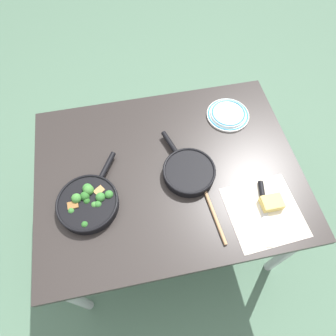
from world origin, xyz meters
name	(u,v)px	position (x,y,z in m)	size (l,w,h in m)	color
ground_plane	(168,222)	(0.00, 0.00, 0.00)	(14.00, 14.00, 0.00)	#51755B
dining_table_red	(168,177)	(0.00, 0.00, 0.65)	(1.24, 0.95, 0.72)	#2D2826
skillet_broccoli	(88,202)	(0.37, 0.10, 0.75)	(0.28, 0.38, 0.07)	black
skillet_eggs	(189,172)	(-0.09, 0.04, 0.75)	(0.24, 0.37, 0.05)	black
wooden_spoon	(207,195)	(-0.14, 0.16, 0.73)	(0.06, 0.38, 0.02)	tan
parchment_sheet	(264,212)	(-0.37, 0.29, 0.73)	(0.33, 0.33, 0.00)	silver
grater_knife	(263,203)	(-0.38, 0.25, 0.73)	(0.09, 0.30, 0.02)	silver
cheese_block	(272,203)	(-0.41, 0.26, 0.75)	(0.09, 0.07, 0.04)	#E0C15B
dinner_plate_stack	(228,114)	(-0.37, -0.26, 0.74)	(0.22, 0.22, 0.03)	white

